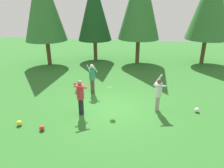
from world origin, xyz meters
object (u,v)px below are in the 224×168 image
object	(u,v)px
person_catcher	(80,94)
frisbee	(109,87)
ball_orange	(77,90)
tree_left	(94,9)
person_bystander	(92,76)
ball_white	(197,110)
ball_yellow	(19,123)
tree_center	(140,0)
tree_far_right	(212,0)
ball_red	(42,128)
person_thrower	(158,92)
tree_far_left	(43,2)

from	to	relation	value
person_catcher	frisbee	xyz separation A→B (m)	(1.29, 0.56, 0.22)
ball_orange	tree_left	xyz separation A→B (m)	(-0.65, 7.57, 4.35)
person_bystander	ball_white	world-z (taller)	person_bystander
frisbee	ball_yellow	world-z (taller)	frisbee
frisbee	ball_orange	size ratio (longest dim) A/B	1.33
ball_white	tree_center	size ratio (longest dim) A/B	0.03
person_catcher	tree_center	world-z (taller)	tree_center
ball_white	tree_far_right	distance (m)	10.71
person_bystander	ball_orange	size ratio (longest dim) A/B	6.37
ball_red	tree_center	xyz separation A→B (m)	(3.53, 11.11, 5.10)
person_bystander	tree_far_right	world-z (taller)	tree_far_right
person_bystander	person_thrower	bearing A→B (deg)	31.76
person_catcher	tree_center	bearing A→B (deg)	53.16
ball_red	tree_left	world-z (taller)	tree_left
person_thrower	person_bystander	distance (m)	4.06
person_catcher	ball_white	bearing A→B (deg)	-12.62
tree_far_left	tree_center	xyz separation A→B (m)	(7.48, 1.66, 0.16)
person_bystander	tree_left	xyz separation A→B (m)	(-1.55, 7.42, 3.44)
ball_orange	person_catcher	bearing A→B (deg)	-67.92
tree_left	ball_white	bearing A→B (deg)	-51.04
person_bystander	tree_center	xyz separation A→B (m)	(2.34, 6.94, 4.17)
person_catcher	tree_left	world-z (taller)	tree_left
person_catcher	ball_yellow	world-z (taller)	person_catcher
tree_left	tree_center	world-z (taller)	tree_center
ball_white	tree_left	bearing A→B (deg)	128.96
tree_far_left	ball_yellow	bearing A→B (deg)	-73.19
person_bystander	ball_white	xyz separation A→B (m)	(5.66, -1.50, -0.93)
person_thrower	tree_far_left	distance (m)	11.94
person_thrower	tree_left	distance (m)	11.04
ball_red	tree_far_right	bearing A→B (deg)	52.28
tree_left	tree_center	xyz separation A→B (m)	(3.90, -0.48, 0.73)
person_thrower	ball_orange	world-z (taller)	person_thrower
ball_yellow	tree_left	bearing A→B (deg)	86.03
person_thrower	tree_far_right	size ratio (longest dim) A/B	0.23
person_thrower	ball_red	size ratio (longest dim) A/B	8.48
person_thrower	ball_red	distance (m)	5.57
tree_far_right	person_thrower	bearing A→B (deg)	-114.58
ball_yellow	tree_center	world-z (taller)	tree_center
ball_white	tree_left	distance (m)	12.27
person_catcher	ball_white	world-z (taller)	person_catcher
person_bystander	ball_white	distance (m)	5.93
person_thrower	person_bystander	size ratio (longest dim) A/B	1.06
ball_white	tree_far_left	xyz separation A→B (m)	(-10.79, 6.78, 4.94)
tree_left	person_bystander	bearing A→B (deg)	-78.18
person_thrower	person_catcher	bearing A→B (deg)	5.52
person_bystander	frisbee	bearing A→B (deg)	0.00
person_catcher	tree_center	distance (m)	10.62
person_thrower	ball_white	bearing A→B (deg)	176.01
tree_far_left	tree_left	bearing A→B (deg)	30.78
ball_yellow	tree_far_right	xyz separation A→B (m)	(10.31, 11.63, 5.04)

